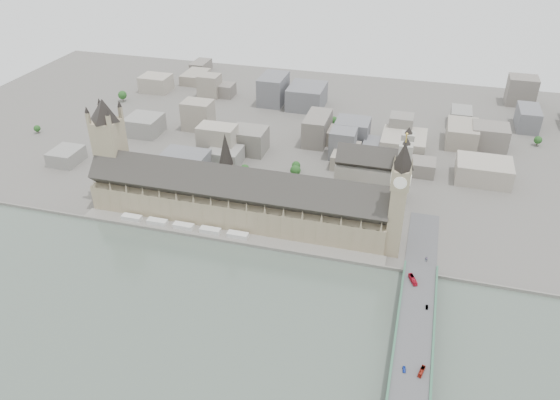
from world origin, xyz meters
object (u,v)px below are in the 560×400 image
(victoria_tower, at_px, (110,146))
(red_bus_south, at_px, (422,371))
(car_approach, at_px, (426,259))
(elizabeth_tower, at_px, (399,192))
(westminster_bridge, at_px, (414,336))
(westminster_abbey, at_px, (374,173))
(red_bus_north, at_px, (413,279))
(palace_of_westminster, at_px, (236,199))
(car_blue, at_px, (404,369))
(car_silver, at_px, (427,307))

(victoria_tower, relative_size, red_bus_south, 10.65)
(car_approach, bearing_deg, elizabeth_tower, 150.49)
(westminster_bridge, bearing_deg, red_bus_south, -80.21)
(westminster_abbey, distance_m, red_bus_south, 225.03)
(red_bus_north, xyz_separation_m, red_bus_south, (11.04, -85.42, -0.40))
(palace_of_westminster, xyz_separation_m, red_bus_south, (168.00, -141.95, -11.15))
(red_bus_south, distance_m, car_blue, 10.25)
(elizabeth_tower, bearing_deg, car_approach, -30.29)
(victoria_tower, distance_m, westminster_abbey, 244.79)
(palace_of_westminster, distance_m, red_bus_south, 220.22)
(victoria_tower, height_order, westminster_abbey, victoria_tower)
(westminster_bridge, distance_m, car_blue, 36.35)
(car_blue, relative_size, car_approach, 1.02)
(victoria_tower, relative_size, westminster_abbey, 1.47)
(red_bus_north, bearing_deg, red_bus_south, -106.35)
(westminster_bridge, xyz_separation_m, car_approach, (3.35, 79.52, 5.81))
(car_blue, bearing_deg, westminster_bridge, 76.88)
(palace_of_westminster, relative_size, elizabeth_tower, 2.47)
(red_bus_south, xyz_separation_m, car_silver, (0.40, 59.14, -0.58))
(westminster_abbey, bearing_deg, red_bus_north, -70.75)
(elizabeth_tower, relative_size, red_bus_north, 8.75)
(palace_of_westminster, relative_size, westminster_bridge, 0.82)
(elizabeth_tower, xyz_separation_m, victoria_tower, (-260.00, 18.00, -2.88))
(car_blue, bearing_deg, palace_of_westminster, 131.47)
(elizabeth_tower, bearing_deg, westminster_abbey, 107.29)
(westminster_abbey, bearing_deg, victoria_tower, -163.50)
(palace_of_westminster, height_order, red_bus_north, palace_of_westminster)
(westminster_abbey, distance_m, car_approach, 117.33)
(elizabeth_tower, height_order, red_bus_north, elizabeth_tower)
(red_bus_south, height_order, car_approach, red_bus_south)
(palace_of_westminster, bearing_deg, westminster_abbey, 34.17)
(victoria_tower, bearing_deg, red_bus_south, -27.08)
(elizabeth_tower, bearing_deg, car_blue, -81.41)
(westminster_abbey, xyz_separation_m, car_blue, (46.87, -218.11, -14.01))
(palace_of_westminster, distance_m, car_approach, 168.07)
(westminster_abbey, height_order, car_blue, westminster_abbey)
(red_bus_north, xyz_separation_m, car_silver, (11.44, -26.28, -0.99))
(westminster_abbey, bearing_deg, car_approach, -62.14)
(palace_of_westminster, relative_size, victoria_tower, 2.65)
(car_silver, xyz_separation_m, car_approach, (-3.05, 55.14, -0.04))
(elizabeth_tower, bearing_deg, red_bus_south, -77.03)
(red_bus_south, bearing_deg, palace_of_westminster, 153.64)
(westminster_bridge, height_order, car_approach, car_approach)
(red_bus_north, height_order, car_approach, red_bus_north)
(palace_of_westminster, distance_m, elizabeth_tower, 142.94)
(red_bus_south, relative_size, car_blue, 1.95)
(westminster_bridge, xyz_separation_m, red_bus_south, (6.00, -34.75, 6.43))
(palace_of_westminster, relative_size, red_bus_south, 28.23)
(westminster_bridge, bearing_deg, palace_of_westminster, 146.51)
(westminster_abbey, bearing_deg, palace_of_westminster, -145.83)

